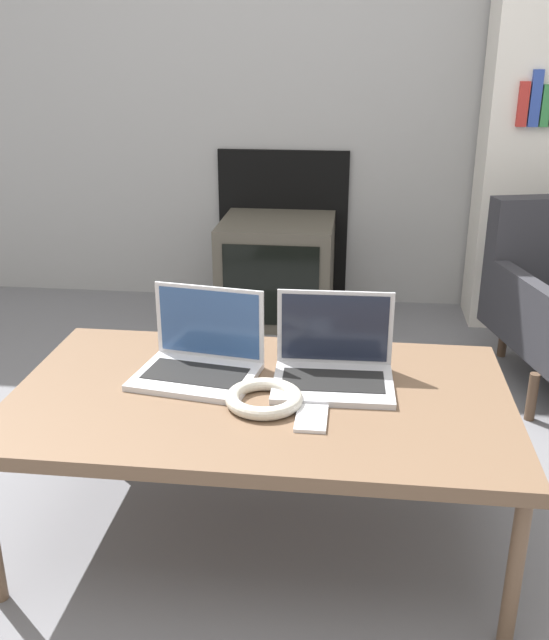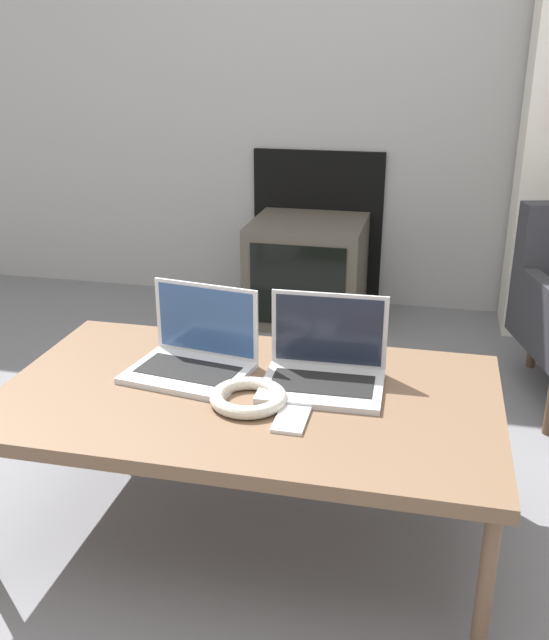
% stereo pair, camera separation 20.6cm
% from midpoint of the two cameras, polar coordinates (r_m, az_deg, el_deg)
% --- Properties ---
extents(ground_plane, '(14.00, 14.00, 0.00)m').
position_cam_midpoint_polar(ground_plane, '(1.88, -0.48, -20.57)').
color(ground_plane, slate).
extents(wall_back, '(7.00, 0.08, 2.60)m').
position_cam_midpoint_polar(wall_back, '(3.57, 8.17, 21.56)').
color(wall_back, '#999999').
rests_on(wall_back, ground_plane).
extents(table, '(1.27, 0.74, 0.42)m').
position_cam_midpoint_polar(table, '(1.83, 1.13, -6.65)').
color(table, brown).
rests_on(table, ground_plane).
extents(laptop_left, '(0.34, 0.28, 0.22)m').
position_cam_midpoint_polar(laptop_left, '(1.92, -3.38, -2.75)').
color(laptop_left, silver).
rests_on(laptop_left, table).
extents(laptop_right, '(0.32, 0.24, 0.22)m').
position_cam_midpoint_polar(laptop_right, '(1.86, 7.20, -3.71)').
color(laptop_right, '#B2B2B7').
rests_on(laptop_right, table).
extents(headphones, '(0.19, 0.19, 0.03)m').
position_cam_midpoint_polar(headphones, '(1.75, 1.26, -6.30)').
color(headphones, beige).
rests_on(headphones, table).
extents(phone, '(0.07, 0.13, 0.01)m').
position_cam_midpoint_polar(phone, '(1.69, 4.89, -8.01)').
color(phone, silver).
rests_on(phone, table).
extents(tv, '(0.53, 0.51, 0.48)m').
position_cam_midpoint_polar(tv, '(3.44, 4.37, 3.99)').
color(tv, '#4C473D').
rests_on(tv, ground_plane).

